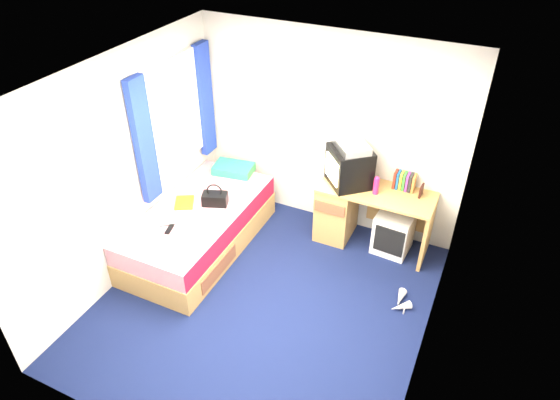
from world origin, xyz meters
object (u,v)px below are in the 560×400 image
at_px(handbag, 215,198).
at_px(colour_swatch_fan, 169,245).
at_px(pillow, 234,169).
at_px(desk, 351,209).
at_px(aerosol_can, 370,180).
at_px(pink_water_bottle, 376,186).
at_px(bed, 199,228).
at_px(white_heels, 400,302).
at_px(picture_frame, 421,191).
at_px(vcr, 351,146).
at_px(storage_cube, 393,232).
at_px(water_bottle, 168,222).
at_px(magazine, 184,203).
at_px(towel, 210,218).
at_px(crt_tv, 349,166).
at_px(remote_control, 169,229).

relative_size(handbag, colour_swatch_fan, 1.47).
height_order(pillow, desk, desk).
bearing_deg(aerosol_can, desk, -173.14).
distance_m(desk, pink_water_bottle, 0.52).
relative_size(bed, pink_water_bottle, 10.20).
bearing_deg(colour_swatch_fan, white_heels, 17.74).
bearing_deg(white_heels, picture_frame, 96.93).
xyz_separation_m(pillow, picture_frame, (2.29, 0.16, 0.23)).
xyz_separation_m(vcr, aerosol_can, (0.25, 0.02, -0.39)).
bearing_deg(aerosol_can, storage_cube, -6.08).
distance_m(bed, pink_water_bottle, 2.09).
relative_size(vcr, water_bottle, 2.14).
height_order(vcr, colour_swatch_fan, vcr).
xyz_separation_m(pillow, pink_water_bottle, (1.83, -0.01, 0.25)).
height_order(desk, handbag, handbag).
distance_m(vcr, handbag, 1.65).
distance_m(desk, aerosol_can, 0.47).
bearing_deg(picture_frame, handbag, -153.91).
distance_m(picture_frame, magazine, 2.68).
distance_m(storage_cube, towel, 2.11).
distance_m(pink_water_bottle, handbag, 1.82).
bearing_deg(colour_swatch_fan, storage_cube, 38.69).
distance_m(desk, towel, 1.67).
xyz_separation_m(pink_water_bottle, magazine, (-2.01, -0.82, -0.30)).
height_order(bed, pillow, pillow).
height_order(crt_tv, handbag, crt_tv).
height_order(pillow, picture_frame, picture_frame).
distance_m(vcr, colour_swatch_fan, 2.22).
distance_m(pillow, water_bottle, 1.25).
bearing_deg(desk, white_heels, -45.31).
distance_m(desk, colour_swatch_fan, 2.16).
bearing_deg(crt_tv, white_heels, 5.17).
bearing_deg(colour_swatch_fan, water_bottle, 127.88).
bearing_deg(bed, towel, -26.80).
distance_m(picture_frame, colour_swatch_fan, 2.77).
bearing_deg(pillow, colour_swatch_fan, -85.78).
xyz_separation_m(bed, colour_swatch_fan, (0.10, -0.67, 0.28)).
bearing_deg(storage_cube, pink_water_bottle, -164.53).
distance_m(desk, handbag, 1.61).
distance_m(crt_tv, magazine, 1.93).
bearing_deg(pink_water_bottle, white_heels, -53.71).
relative_size(desk, magazine, 4.64).
bearing_deg(storage_cube, colour_swatch_fan, -137.12).
relative_size(vcr, pink_water_bottle, 2.19).
relative_size(storage_cube, vcr, 1.17).
bearing_deg(water_bottle, pillow, 84.87).
bearing_deg(aerosol_can, vcr, -176.00).
xyz_separation_m(water_bottle, remote_control, (0.07, -0.07, -0.03)).
bearing_deg(pink_water_bottle, towel, -147.13).
distance_m(aerosol_can, colour_swatch_fan, 2.31).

